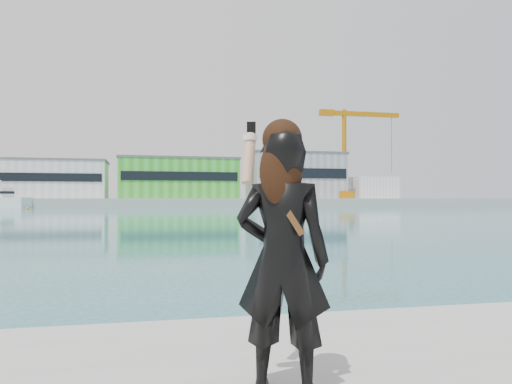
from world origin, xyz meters
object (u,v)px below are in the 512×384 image
buoy_far (27,209)px  woman (282,252)px  dock_crane (348,150)px  buoy_near (295,210)px

buoy_far → woman: bearing=-77.4°
dock_crane → buoy_far: 81.54m
woman → buoy_near: bearing=-84.5°
dock_crane → buoy_far: size_ratio=48.00×
dock_crane → buoy_near: dock_crane is taller
buoy_near → buoy_far: 47.84m
woman → buoy_far: bearing=-54.5°
buoy_far → woman: (20.84, -93.09, 1.61)m
buoy_near → buoy_far: size_ratio=1.00×
buoy_far → woman: woman is taller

